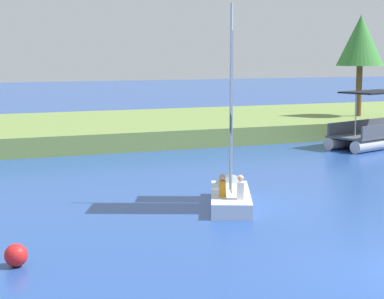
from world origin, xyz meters
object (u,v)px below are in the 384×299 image
sailboat (230,187)px  pontoon_boat (374,134)px  shoreline_tree_midright (361,41)px  channel_buoy (16,255)px

sailboat → pontoon_boat: bearing=-30.6°
shoreline_tree_midright → sailboat: 21.98m
sailboat → pontoon_boat: 15.03m
sailboat → pontoon_boat: size_ratio=1.15×
pontoon_boat → channel_buoy: pontoon_boat is taller
shoreline_tree_midright → channel_buoy: bearing=-140.5°
shoreline_tree_midright → pontoon_boat: shoreline_tree_midright is taller
shoreline_tree_midright → channel_buoy: size_ratio=11.49×
channel_buoy → sailboat: bearing=29.4°
pontoon_boat → channel_buoy: (-19.52, -12.83, -0.40)m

